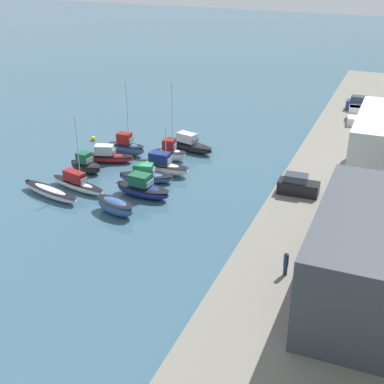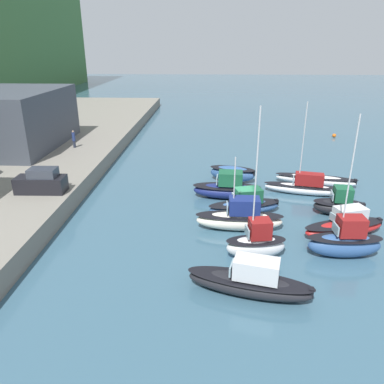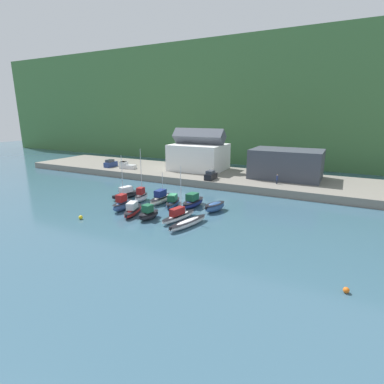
# 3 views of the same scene
# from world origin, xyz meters

# --- Properties ---
(ground_plane) EXTENTS (320.00, 320.00, 0.00)m
(ground_plane) POSITION_xyz_m (0.00, 0.00, 0.00)
(ground_plane) COLOR #385B70
(hillside_backdrop) EXTENTS (240.00, 67.96, 40.79)m
(hillside_backdrop) POSITION_xyz_m (0.00, 84.28, 20.39)
(hillside_backdrop) COLOR #42703D
(hillside_backdrop) RESTS_ON ground_plane
(quay_promenade) EXTENTS (121.54, 20.82, 1.72)m
(quay_promenade) POSITION_xyz_m (0.00, 24.83, 0.86)
(quay_promenade) COLOR gray
(quay_promenade) RESTS_ON ground_plane
(harbor_clubhouse) EXTENTS (14.47, 11.90, 11.32)m
(harbor_clubhouse) POSITION_xyz_m (-8.80, 27.30, 5.80)
(harbor_clubhouse) COLOR white
(harbor_clubhouse) RESTS_ON quay_promenade
(yacht_club_building) EXTENTS (16.23, 11.05, 6.87)m
(yacht_club_building) POSITION_xyz_m (14.80, 26.88, 5.15)
(yacht_club_building) COLOR #3D424C
(yacht_club_building) RESTS_ON quay_promenade
(moored_boat_0) EXTENTS (3.67, 7.70, 2.38)m
(moored_boat_0) POSITION_xyz_m (-11.91, 0.04, 0.86)
(moored_boat_0) COLOR black
(moored_boat_0) RESTS_ON ground_plane
(moored_boat_1) EXTENTS (2.21, 4.33, 10.35)m
(moored_boat_1) POSITION_xyz_m (-7.71, -0.77, 1.08)
(moored_boat_1) COLOR silver
(moored_boat_1) RESTS_ON ground_plane
(moored_boat_2) EXTENTS (2.03, 6.95, 5.96)m
(moored_boat_2) POSITION_xyz_m (-3.57, 0.02, 0.98)
(moored_boat_2) COLOR white
(moored_boat_2) RESTS_ON ground_plane
(moored_boat_3) EXTENTS (3.53, 6.67, 2.29)m
(moored_boat_3) POSITION_xyz_m (-0.57, -0.64, 0.82)
(moored_boat_3) COLOR #33568E
(moored_boat_3) RESTS_ON ground_plane
(moored_boat_4) EXTENTS (2.67, 6.60, 2.62)m
(moored_boat_4) POSITION_xyz_m (2.98, 0.74, 0.96)
(moored_boat_4) COLOR navy
(moored_boat_4) RESTS_ON ground_plane
(moored_boat_5) EXTENTS (3.26, 5.22, 1.67)m
(moored_boat_5) POSITION_xyz_m (7.68, -0.00, 0.88)
(moored_boat_5) COLOR #33568E
(moored_boat_5) RESTS_ON ground_plane
(moored_boat_6) EXTENTS (1.94, 5.15, 9.86)m
(moored_boat_6) POSITION_xyz_m (-7.33, -6.90, 1.13)
(moored_boat_6) COLOR #33568E
(moored_boat_6) RESTS_ON ground_plane
(moored_boat_7) EXTENTS (3.75, 6.98, 2.28)m
(moored_boat_7) POSITION_xyz_m (-4.17, -7.99, 0.81)
(moored_boat_7) COLOR red
(moored_boat_7) RESTS_ON ground_plane
(moored_boat_8) EXTENTS (2.43, 4.47, 2.53)m
(moored_boat_8) POSITION_xyz_m (-0.39, -8.72, 0.92)
(moored_boat_8) COLOR black
(moored_boat_8) RESTS_ON ground_plane
(moored_boat_9) EXTENTS (3.13, 7.89, 8.92)m
(moored_boat_9) POSITION_xyz_m (4.22, -6.90, 0.79)
(moored_boat_9) COLOR white
(moored_boat_9) RESTS_ON ground_plane
(moored_boat_10) EXTENTS (3.55, 8.41, 1.05)m
(moored_boat_10) POSITION_xyz_m (6.89, -8.65, 0.57)
(moored_boat_10) COLOR silver
(moored_boat_10) RESTS_ON ground_plane
(parked_car_0) EXTENTS (1.89, 4.24, 2.16)m
(parked_car_0) POSITION_xyz_m (-33.71, 19.49, 2.63)
(parked_car_0) COLOR navy
(parked_car_0) RESTS_ON quay_promenade
(parked_car_1) EXTENTS (1.90, 4.24, 2.16)m
(parked_car_1) POSITION_xyz_m (-0.60, 17.02, 2.63)
(parked_car_1) COLOR black
(parked_car_1) RESTS_ON quay_promenade
(pickup_truck_0) EXTENTS (4.91, 2.46, 1.90)m
(pickup_truck_0) POSITION_xyz_m (-27.85, 19.49, 2.54)
(pickup_truck_0) COLOR silver
(pickup_truck_0) RESTS_ON quay_promenade
(person_on_quay) EXTENTS (0.40, 0.40, 2.14)m
(person_on_quay) POSITION_xyz_m (14.39, 19.30, 2.82)
(person_on_quay) COLOR #232838
(person_on_quay) RESTS_ON quay_promenade
(mooring_buoy_0) EXTENTS (0.65, 0.65, 0.65)m
(mooring_buoy_0) POSITION_xyz_m (-10.31, -13.86, 0.33)
(mooring_buoy_0) COLOR yellow
(mooring_buoy_0) RESTS_ON ground_plane
(mooring_buoy_1) EXTENTS (0.60, 0.60, 0.60)m
(mooring_buoy_1) POSITION_xyz_m (28.80, -17.26, 0.30)
(mooring_buoy_1) COLOR orange
(mooring_buoy_1) RESTS_ON ground_plane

